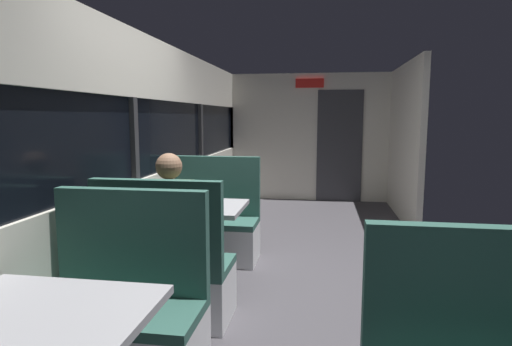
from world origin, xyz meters
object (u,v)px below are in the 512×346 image
Objects in this scene: dining_table_near_window at (40,335)px; dining_table_mid_window at (194,216)px; bench_near_window_facing_entry at (122,324)px; seated_passenger at (169,248)px; bench_mid_window_facing_entry at (214,229)px; bench_mid_window_facing_end at (167,278)px.

dining_table_mid_window is at bearing 90.00° from dining_table_near_window.
bench_near_window_facing_entry is at bearing 90.00° from dining_table_near_window.
dining_table_near_window and dining_table_mid_window have the same top height.
seated_passenger is (0.00, 1.49, -0.10)m from dining_table_near_window.
bench_near_window_facing_entry is at bearing -90.00° from dining_table_mid_window.
dining_table_near_window is at bearing -90.00° from dining_table_mid_window.
dining_table_near_window is at bearing -90.00° from bench_mid_window_facing_entry.
bench_mid_window_facing_entry is at bearing 90.00° from seated_passenger.
seated_passenger reaches higher than dining_table_near_window.
seated_passenger is (0.00, -0.63, -0.10)m from dining_table_mid_window.
bench_mid_window_facing_end is 1.40m from bench_mid_window_facing_entry.
dining_table_mid_window is 0.77m from bench_mid_window_facing_entry.
bench_mid_window_facing_entry is 0.87× the size of seated_passenger.
bench_near_window_facing_entry is (0.00, 0.70, -0.31)m from dining_table_near_window.
dining_table_mid_window is at bearing 90.00° from bench_mid_window_facing_end.
dining_table_mid_window is at bearing 90.00° from bench_near_window_facing_entry.
bench_near_window_facing_entry and bench_mid_window_facing_end have the same top height.
bench_mid_window_facing_end is at bearing -90.00° from seated_passenger.
dining_table_near_window is 0.71× the size of seated_passenger.
bench_near_window_facing_entry is 0.72m from bench_mid_window_facing_end.
seated_passenger reaches higher than dining_table_mid_window.
dining_table_near_window is 0.82× the size of bench_near_window_facing_entry.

